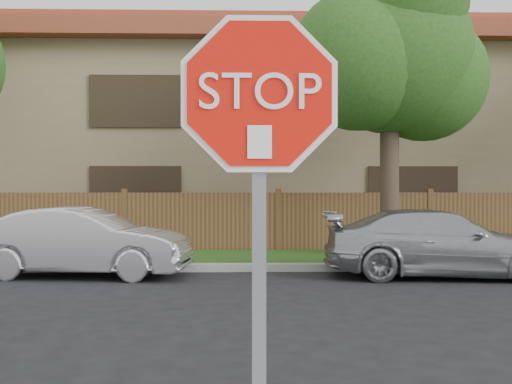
{
  "coord_description": "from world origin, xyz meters",
  "views": [
    {
      "loc": [
        -0.99,
        -4.22,
        1.72
      ],
      "look_at": [
        -0.91,
        -0.9,
        1.7
      ],
      "focal_mm": 42.0,
      "sensor_mm": 36.0,
      "label": 1
    }
  ],
  "objects": [
    {
      "name": "far_curb",
      "position": [
        0.0,
        8.15,
        0.07
      ],
      "size": [
        70.0,
        0.3,
        0.15
      ],
      "primitive_type": "cube",
      "color": "gray",
      "rests_on": "ground"
    },
    {
      "name": "grass_strip",
      "position": [
        0.0,
        9.8,
        0.06
      ],
      "size": [
        70.0,
        3.0,
        0.12
      ],
      "primitive_type": "cube",
      "color": "#1E4714",
      "rests_on": "ground"
    },
    {
      "name": "fence",
      "position": [
        0.0,
        11.4,
        0.8
      ],
      "size": [
        70.0,
        0.12,
        1.6
      ],
      "primitive_type": "cube",
      "color": "#51351C",
      "rests_on": "ground"
    },
    {
      "name": "apartment_building",
      "position": [
        0.0,
        17.0,
        3.53
      ],
      "size": [
        35.2,
        9.2,
        7.2
      ],
      "color": "#947C5B",
      "rests_on": "ground"
    },
    {
      "name": "tree_mid",
      "position": [
        2.52,
        9.57,
        4.87
      ],
      "size": [
        4.8,
        3.9,
        7.35
      ],
      "color": "#382B21",
      "rests_on": "ground"
    },
    {
      "name": "stop_sign",
      "position": [
        -0.91,
        -1.48,
        1.83
      ],
      "size": [
        1.01,
        0.13,
        2.55
      ],
      "color": "gray",
      "rests_on": "sidewalk_near"
    },
    {
      "name": "sedan_left",
      "position": [
        -4.03,
        7.44,
        0.67
      ],
      "size": [
        4.21,
        1.87,
        1.34
      ],
      "primitive_type": "imported",
      "rotation": [
        0.0,
        0.0,
        1.46
      ],
      "color": "silver",
      "rests_on": "ground"
    },
    {
      "name": "sedan_right",
      "position": [
        2.87,
        7.23,
        0.65
      ],
      "size": [
        4.61,
        2.18,
        1.3
      ],
      "primitive_type": "imported",
      "rotation": [
        0.0,
        0.0,
        1.49
      ],
      "color": "#A9ABB0",
      "rests_on": "ground"
    }
  ]
}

